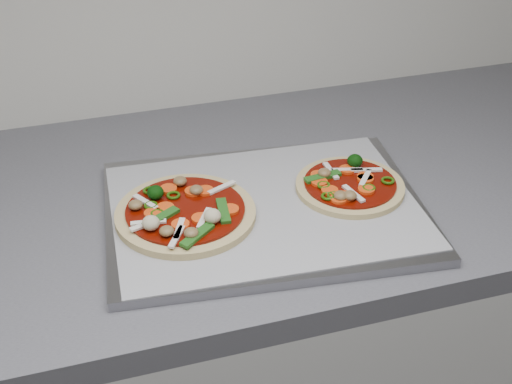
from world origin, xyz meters
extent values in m
cube|color=slate|center=(0.00, 1.30, 0.88)|extent=(3.60, 0.60, 0.04)
cube|color=gray|center=(0.30, 1.22, 0.91)|extent=(0.49, 0.38, 0.01)
cube|color=#A5A5AB|center=(0.30, 1.22, 0.92)|extent=(0.45, 0.34, 0.00)
cylinder|color=tan|center=(0.19, 1.22, 0.92)|extent=(0.26, 0.26, 0.01)
cylinder|color=#5E0C00|center=(0.19, 1.22, 0.93)|extent=(0.22, 0.22, 0.00)
cube|color=#255E1A|center=(0.24, 1.20, 0.93)|extent=(0.02, 0.06, 0.00)
ellipsoid|color=#0B3105|center=(0.15, 1.26, 0.94)|extent=(0.03, 0.03, 0.02)
cylinder|color=#FA500B|center=(0.18, 1.27, 0.93)|extent=(0.03, 0.03, 0.00)
cube|color=white|center=(0.21, 1.19, 0.93)|extent=(0.03, 0.05, 0.00)
torus|color=#254E0A|center=(0.15, 1.22, 0.93)|extent=(0.03, 0.03, 0.00)
torus|color=#254E0A|center=(0.14, 1.24, 0.93)|extent=(0.02, 0.02, 0.00)
cube|color=white|center=(0.14, 1.25, 0.93)|extent=(0.03, 0.05, 0.00)
cube|color=#255E1A|center=(0.15, 1.21, 0.93)|extent=(0.06, 0.04, 0.00)
cube|color=white|center=(0.17, 1.17, 0.93)|extent=(0.03, 0.05, 0.00)
cylinder|color=#FA500B|center=(0.23, 1.25, 0.93)|extent=(0.03, 0.03, 0.00)
cylinder|color=#FA500B|center=(0.17, 1.18, 0.93)|extent=(0.03, 0.03, 0.00)
torus|color=#254E0A|center=(0.15, 1.28, 0.93)|extent=(0.02, 0.02, 0.00)
cylinder|color=#FA500B|center=(0.25, 1.20, 0.93)|extent=(0.04, 0.04, 0.00)
ellipsoid|color=olive|center=(0.12, 1.24, 0.94)|extent=(0.03, 0.03, 0.01)
cube|color=#255E1A|center=(0.19, 1.15, 0.93)|extent=(0.05, 0.05, 0.00)
ellipsoid|color=beige|center=(0.22, 1.18, 0.94)|extent=(0.03, 0.03, 0.02)
cylinder|color=#FA500B|center=(0.20, 1.19, 0.93)|extent=(0.03, 0.03, 0.00)
cube|color=white|center=(0.16, 1.16, 0.93)|extent=(0.03, 0.05, 0.00)
ellipsoid|color=olive|center=(0.19, 1.28, 0.94)|extent=(0.03, 0.03, 0.01)
ellipsoid|color=olive|center=(0.18, 1.15, 0.94)|extent=(0.02, 0.02, 0.01)
torus|color=#254E0A|center=(0.18, 1.26, 0.93)|extent=(0.03, 0.03, 0.00)
cube|color=white|center=(0.13, 1.20, 0.93)|extent=(0.05, 0.01, 0.00)
ellipsoid|color=olive|center=(0.21, 1.25, 0.94)|extent=(0.03, 0.03, 0.01)
cylinder|color=#FA500B|center=(0.21, 1.26, 0.93)|extent=(0.04, 0.04, 0.00)
cube|color=white|center=(0.25, 1.25, 0.93)|extent=(0.05, 0.03, 0.00)
cylinder|color=#FA500B|center=(0.16, 1.23, 0.93)|extent=(0.03, 0.03, 0.00)
cylinder|color=#FA500B|center=(0.14, 1.22, 0.93)|extent=(0.03, 0.03, 0.00)
ellipsoid|color=olive|center=(0.15, 1.17, 0.94)|extent=(0.03, 0.03, 0.01)
ellipsoid|color=beige|center=(0.13, 1.19, 0.94)|extent=(0.03, 0.03, 0.02)
cube|color=white|center=(0.13, 1.19, 0.93)|extent=(0.05, 0.02, 0.00)
cylinder|color=tan|center=(0.44, 1.22, 0.92)|extent=(0.20, 0.20, 0.01)
cylinder|color=#5E0C00|center=(0.44, 1.22, 0.93)|extent=(0.17, 0.17, 0.00)
cube|color=white|center=(0.43, 1.19, 0.93)|extent=(0.02, 0.05, 0.00)
cylinder|color=#FA500B|center=(0.42, 1.18, 0.93)|extent=(0.03, 0.03, 0.00)
cylinder|color=#FA500B|center=(0.40, 1.18, 0.93)|extent=(0.04, 0.04, 0.00)
ellipsoid|color=olive|center=(0.41, 1.18, 0.94)|extent=(0.03, 0.03, 0.01)
cube|color=white|center=(0.46, 1.22, 0.93)|extent=(0.04, 0.04, 0.00)
cube|color=white|center=(0.42, 1.26, 0.93)|extent=(0.01, 0.05, 0.00)
cylinder|color=#FA500B|center=(0.45, 1.19, 0.93)|extent=(0.03, 0.03, 0.00)
cube|color=white|center=(0.47, 1.24, 0.93)|extent=(0.05, 0.02, 0.00)
cube|color=#255E1A|center=(0.40, 1.24, 0.93)|extent=(0.06, 0.02, 0.00)
ellipsoid|color=#0B3105|center=(0.46, 1.26, 0.94)|extent=(0.03, 0.03, 0.02)
cylinder|color=#FA500B|center=(0.39, 1.23, 0.93)|extent=(0.03, 0.03, 0.00)
ellipsoid|color=olive|center=(0.42, 1.18, 0.94)|extent=(0.03, 0.03, 0.01)
cylinder|color=#FA500B|center=(0.40, 1.25, 0.93)|extent=(0.04, 0.04, 0.00)
torus|color=#254E0A|center=(0.40, 1.22, 0.93)|extent=(0.03, 0.03, 0.00)
torus|color=#254E0A|center=(0.39, 1.19, 0.93)|extent=(0.03, 0.03, 0.00)
cylinder|color=#FA500B|center=(0.45, 1.25, 0.93)|extent=(0.04, 0.04, 0.00)
torus|color=#254E0A|center=(0.46, 1.19, 0.93)|extent=(0.03, 0.03, 0.00)
cylinder|color=#FA500B|center=(0.46, 1.22, 0.93)|extent=(0.03, 0.03, 0.00)
cube|color=white|center=(0.45, 1.25, 0.93)|extent=(0.05, 0.02, 0.00)
cylinder|color=#FA500B|center=(0.40, 1.21, 0.93)|extent=(0.03, 0.03, 0.00)
torus|color=#254E0A|center=(0.49, 1.21, 0.93)|extent=(0.03, 0.03, 0.00)
cylinder|color=#FA500B|center=(0.46, 1.22, 0.93)|extent=(0.03, 0.03, 0.00)
ellipsoid|color=olive|center=(0.41, 1.25, 0.94)|extent=(0.03, 0.03, 0.01)
torus|color=#254E0A|center=(0.40, 1.19, 0.93)|extent=(0.03, 0.03, 0.00)
camera|label=1|loc=(0.04, 0.41, 1.49)|focal=50.00mm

